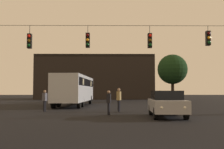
% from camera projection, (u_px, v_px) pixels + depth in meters
% --- Properties ---
extents(ground_plane, '(168.00, 168.00, 0.00)m').
position_uv_depth(ground_plane, '(117.00, 105.00, 29.95)').
color(ground_plane, black).
rests_on(ground_plane, ground).
extents(overhead_signal_span, '(18.76, 0.44, 6.42)m').
position_uv_depth(overhead_signal_span, '(121.00, 57.00, 18.16)').
color(overhead_signal_span, black).
rests_on(overhead_signal_span, ground).
extents(city_bus, '(3.06, 11.11, 3.00)m').
position_uv_depth(city_bus, '(75.00, 87.00, 28.42)').
color(city_bus, '#B7BCC6').
rests_on(city_bus, ground).
extents(car_near_right, '(2.03, 4.41, 1.52)m').
position_uv_depth(car_near_right, '(167.00, 103.00, 16.17)').
color(car_near_right, '#99999E').
rests_on(car_near_right, ground).
extents(pedestrian_crossing_left, '(0.29, 0.39, 1.53)m').
position_uv_depth(pedestrian_crossing_left, '(109.00, 101.00, 17.55)').
color(pedestrian_crossing_left, black).
rests_on(pedestrian_crossing_left, ground).
extents(pedestrian_crossing_center, '(0.35, 0.42, 1.70)m').
position_uv_depth(pedestrian_crossing_center, '(119.00, 99.00, 20.19)').
color(pedestrian_crossing_center, black).
rests_on(pedestrian_crossing_center, ground).
extents(pedestrian_near_bus, '(0.33, 0.41, 1.55)m').
position_uv_depth(pedestrian_near_bus, '(159.00, 100.00, 20.23)').
color(pedestrian_near_bus, black).
rests_on(pedestrian_near_bus, ground).
extents(pedestrian_trailing, '(0.32, 0.41, 1.57)m').
position_uv_depth(pedestrian_trailing, '(45.00, 100.00, 20.61)').
color(pedestrian_trailing, black).
rests_on(pedestrian_trailing, ground).
extents(corner_building, '(21.73, 11.00, 8.18)m').
position_uv_depth(corner_building, '(96.00, 78.00, 55.35)').
color(corner_building, black).
rests_on(corner_building, ground).
extents(tree_left_silhouette, '(4.21, 4.21, 6.69)m').
position_uv_depth(tree_left_silhouette, '(172.00, 69.00, 39.56)').
color(tree_left_silhouette, black).
rests_on(tree_left_silhouette, ground).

